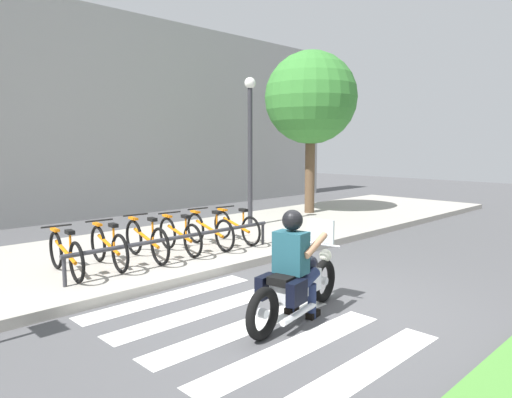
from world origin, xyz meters
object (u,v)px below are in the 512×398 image
(bicycle_1, at_px, (108,247))
(bicycle_4, at_px, (209,230))
(tree_near_rack, at_px, (311,99))
(motorcycle, at_px, (297,284))
(bicycle_2, at_px, (146,240))
(street_lamp, at_px, (250,138))
(bicycle_3, at_px, (180,235))
(bike_rack, at_px, (181,239))
(rider, at_px, (294,257))
(bicycle_0, at_px, (66,254))
(bicycle_5, at_px, (236,226))

(bicycle_1, height_order, bicycle_4, bicycle_1)
(bicycle_1, xyz_separation_m, tree_near_rack, (7.43, 1.67, 3.08))
(motorcycle, relative_size, bicycle_2, 1.26)
(tree_near_rack, bearing_deg, street_lamp, -172.14)
(bicycle_2, relative_size, bicycle_3, 1.07)
(tree_near_rack, bearing_deg, bike_rack, -160.68)
(rider, bearing_deg, bicycle_2, 90.03)
(bicycle_0, xyz_separation_m, bicycle_1, (0.73, -0.00, 0.00))
(rider, relative_size, bicycle_2, 0.84)
(motorcycle, xyz_separation_m, tree_near_rack, (6.63, 5.16, 3.13))
(bicycle_3, bearing_deg, rider, -101.67)
(bicycle_1, height_order, street_lamp, street_lamp)
(bicycle_4, bearing_deg, motorcycle, -111.43)
(motorcycle, relative_size, tree_near_rack, 0.43)
(street_lamp, bearing_deg, bicycle_5, -142.13)
(bicycle_1, relative_size, bike_rack, 0.38)
(bicycle_3, xyz_separation_m, bicycle_4, (0.73, 0.00, 0.00))
(bicycle_5, distance_m, street_lamp, 2.80)
(bicycle_0, distance_m, bike_rack, 1.90)
(motorcycle, height_order, rider, rider)
(bicycle_5, bearing_deg, tree_near_rack, 20.23)
(motorcycle, distance_m, rider, 0.37)
(rider, xyz_separation_m, bike_rack, (0.36, 2.95, -0.25))
(bicycle_5, bearing_deg, street_lamp, 37.87)
(bicycle_0, bearing_deg, bicycle_3, -0.01)
(bicycle_4, height_order, tree_near_rack, tree_near_rack)
(bicycle_2, distance_m, bike_rack, 0.66)
(bicycle_0, xyz_separation_m, bicycle_5, (3.63, 0.00, -0.01))
(bicycle_0, distance_m, bicycle_3, 2.18)
(bicycle_3, xyz_separation_m, bike_rack, (-0.36, -0.55, 0.07))
(bicycle_0, relative_size, bicycle_2, 0.98)
(bicycle_0, bearing_deg, motorcycle, -66.35)
(motorcycle, height_order, tree_near_rack, tree_near_rack)
(bicycle_4, distance_m, bike_rack, 1.22)
(tree_near_rack, bearing_deg, bicycle_2, -166.01)
(bicycle_5, xyz_separation_m, tree_near_rack, (4.53, 1.67, 3.09))
(bicycle_5, relative_size, street_lamp, 0.42)
(bicycle_5, xyz_separation_m, bike_rack, (-1.81, -0.55, 0.08))
(bicycle_0, relative_size, bicycle_5, 1.03)
(bicycle_4, xyz_separation_m, street_lamp, (2.36, 1.27, 1.88))
(rider, height_order, bicycle_4, rider)
(rider, distance_m, bike_rack, 2.98)
(bicycle_0, bearing_deg, bicycle_1, -0.04)
(bicycle_4, bearing_deg, bicycle_3, -179.97)
(motorcycle, height_order, bicycle_1, motorcycle)
(bicycle_3, distance_m, bicycle_5, 1.45)
(motorcycle, relative_size, bicycle_1, 1.35)
(rider, distance_m, bicycle_1, 3.59)
(motorcycle, bearing_deg, bicycle_2, 91.30)
(bicycle_3, bearing_deg, motorcycle, -100.47)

